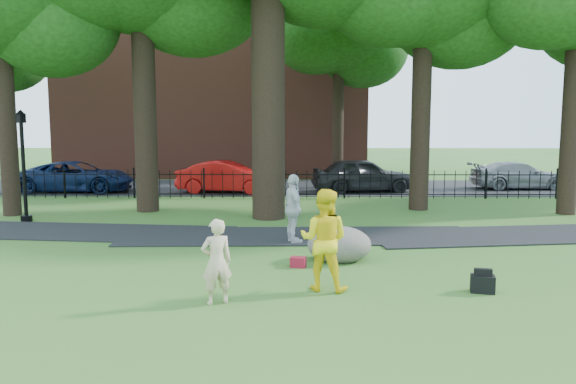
{
  "coord_description": "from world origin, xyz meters",
  "views": [
    {
      "loc": [
        0.89,
        -11.76,
        3.22
      ],
      "look_at": [
        0.72,
        2.0,
        1.51
      ],
      "focal_mm": 35.0,
      "sensor_mm": 36.0,
      "label": 1
    }
  ],
  "objects_px": {
    "boulder": "(339,242)",
    "red_sedan": "(227,177)",
    "man": "(324,240)",
    "lamppost": "(24,167)",
    "woman": "(217,261)"
  },
  "relations": [
    {
      "from": "boulder",
      "to": "red_sedan",
      "type": "xyz_separation_m",
      "value": [
        -4.14,
        12.62,
        0.3
      ]
    },
    {
      "from": "boulder",
      "to": "lamppost",
      "type": "distance_m",
      "value": 11.17
    },
    {
      "from": "woman",
      "to": "red_sedan",
      "type": "xyz_separation_m",
      "value": [
        -1.71,
        15.79,
        -0.03
      ]
    },
    {
      "from": "boulder",
      "to": "red_sedan",
      "type": "relative_size",
      "value": 0.33
    },
    {
      "from": "man",
      "to": "red_sedan",
      "type": "xyz_separation_m",
      "value": [
        -3.66,
        14.92,
        -0.24
      ]
    },
    {
      "from": "man",
      "to": "red_sedan",
      "type": "relative_size",
      "value": 0.44
    },
    {
      "from": "woman",
      "to": "boulder",
      "type": "xyz_separation_m",
      "value": [
        2.43,
        3.17,
        -0.33
      ]
    },
    {
      "from": "woman",
      "to": "man",
      "type": "bearing_deg",
      "value": -178.96
    },
    {
      "from": "man",
      "to": "lamppost",
      "type": "bearing_deg",
      "value": -22.3
    },
    {
      "from": "red_sedan",
      "to": "woman",
      "type": "bearing_deg",
      "value": -166.13
    },
    {
      "from": "woman",
      "to": "lamppost",
      "type": "height_order",
      "value": "lamppost"
    },
    {
      "from": "man",
      "to": "lamppost",
      "type": "relative_size",
      "value": 0.54
    },
    {
      "from": "man",
      "to": "red_sedan",
      "type": "height_order",
      "value": "man"
    },
    {
      "from": "boulder",
      "to": "red_sedan",
      "type": "distance_m",
      "value": 13.28
    },
    {
      "from": "lamppost",
      "to": "red_sedan",
      "type": "bearing_deg",
      "value": 76.43
    }
  ]
}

